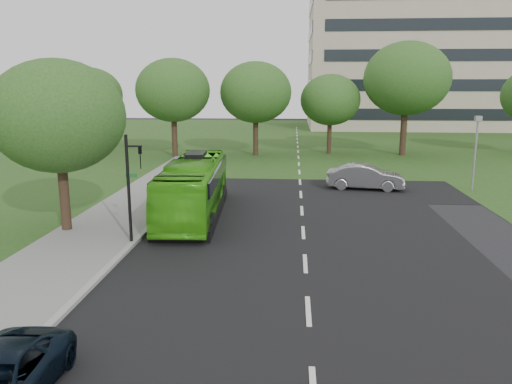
% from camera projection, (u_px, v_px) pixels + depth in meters
% --- Properties ---
extents(ground, '(160.00, 160.00, 0.00)m').
position_uv_depth(ground, '(304.00, 247.00, 20.54)').
color(ground, black).
rests_on(ground, ground).
extents(street_surfaces, '(120.00, 120.00, 0.15)m').
position_uv_depth(street_surfaces, '(294.00, 162.00, 42.75)').
color(street_surfaces, black).
rests_on(street_surfaces, ground).
extents(office_building, '(40.10, 20.10, 25.00)m').
position_uv_depth(office_building, '(441.00, 45.00, 76.73)').
color(office_building, tan).
rests_on(office_building, ground).
extents(tree_park_a, '(6.71, 6.71, 8.92)m').
position_uv_depth(tree_park_a, '(173.00, 90.00, 45.05)').
color(tree_park_a, black).
rests_on(tree_park_a, ground).
extents(tree_park_b, '(6.62, 6.62, 8.68)m').
position_uv_depth(tree_park_b, '(256.00, 92.00, 46.04)').
color(tree_park_b, black).
rests_on(tree_park_b, ground).
extents(tree_park_c, '(5.69, 5.69, 7.56)m').
position_uv_depth(tree_park_c, '(330.00, 100.00, 47.40)').
color(tree_park_c, black).
rests_on(tree_park_c, ground).
extents(tree_park_d, '(7.93, 7.93, 10.48)m').
position_uv_depth(tree_park_d, '(407.00, 79.00, 45.87)').
color(tree_park_d, black).
rests_on(tree_park_d, ground).
extents(tree_park_f, '(6.15, 6.15, 8.20)m').
position_uv_depth(tree_park_f, '(91.00, 95.00, 48.68)').
color(tree_park_f, black).
rests_on(tree_park_f, ground).
extents(tree_side_near, '(5.77, 5.77, 7.66)m').
position_uv_depth(tree_side_near, '(58.00, 116.00, 21.51)').
color(tree_side_near, black).
rests_on(tree_side_near, ground).
extents(bus, '(2.97, 10.49, 2.89)m').
position_uv_depth(bus, '(194.00, 188.00, 25.21)').
color(bus, '#43B017').
rests_on(bus, ground).
extents(sedan, '(5.03, 2.34, 1.60)m').
position_uv_depth(sedan, '(365.00, 177.00, 31.79)').
color(sedan, '#98999D').
rests_on(sedan, ground).
extents(traffic_light, '(0.74, 0.22, 4.59)m').
position_uv_depth(traffic_light, '(132.00, 181.00, 20.28)').
color(traffic_light, black).
rests_on(traffic_light, ground).
extents(camera_pole, '(0.48, 0.44, 4.67)m').
position_uv_depth(camera_pole, '(476.00, 143.00, 30.83)').
color(camera_pole, gray).
rests_on(camera_pole, ground).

